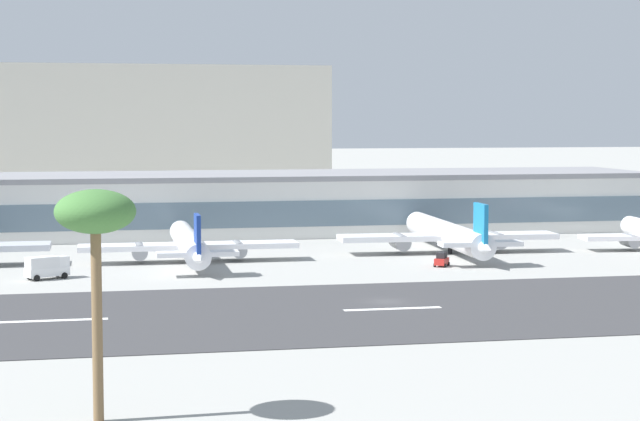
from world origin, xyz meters
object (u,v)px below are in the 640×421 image
Objects in this scene: terminal_building at (281,202)px; airliner_blue_tail_gate_2 at (450,235)px; service_box_truck_1 at (47,267)px; distant_hotel_block at (99,132)px; airliner_navy_tail_gate_1 at (189,245)px; service_baggage_tug_0 at (442,260)px; palm_tree_1 at (95,220)px.

terminal_building is 3.16× the size of airliner_blue_tail_gate_2.
airliner_blue_tail_gate_2 is at bearing -12.06° from service_box_truck_1.
airliner_navy_tail_gate_1 is (13.49, -157.01, -16.12)m from distant_hotel_block.
distant_hotel_block is 20.46× the size of service_box_truck_1.
service_box_truck_1 is at bearing -126.58° from terminal_building.
airliner_blue_tail_gate_2 is at bearing -61.78° from terminal_building.
service_baggage_tug_0 is at bearing -73.10° from distant_hotel_block.
airliner_blue_tail_gate_2 reaches higher than airliner_navy_tail_gate_1.
airliner_blue_tail_gate_2 reaches higher than service_box_truck_1.
service_baggage_tug_0 is at bearing -74.40° from terminal_building.
distant_hotel_block is 36.99× the size of service_baggage_tug_0.
distant_hotel_block is (-35.58, 112.56, 13.03)m from terminal_building.
airliner_navy_tail_gate_1 is 6.74× the size of service_box_truck_1.
airliner_blue_tail_gate_2 is 2.68× the size of palm_tree_1.
palm_tree_1 is at bearing -0.94° from service_baggage_tug_0.
distant_hotel_block is 7.49× the size of palm_tree_1.
service_box_truck_1 is at bearing -55.83° from service_baggage_tug_0.
palm_tree_1 is (-14.35, -91.94, 12.42)m from airliner_navy_tail_gate_1.
distant_hotel_block is at bearing 107.54° from terminal_building.
terminal_building is 73.05m from service_box_truck_1.
airliner_blue_tail_gate_2 reaches higher than service_baggage_tug_0.
service_baggage_tug_0 is at bearing -107.38° from airliner_navy_tail_gate_1.
palm_tree_1 is (-36.44, -136.39, 9.34)m from terminal_building.
service_baggage_tug_0 is 96.44m from palm_tree_1.
service_baggage_tug_0 is at bearing 159.96° from airliner_blue_tail_gate_2.
distant_hotel_block is 177.70m from service_baggage_tug_0.
airliner_blue_tail_gate_2 is 7.31× the size of service_box_truck_1.
terminal_building is 1.13× the size of distant_hotel_block.
airliner_navy_tail_gate_1 is 0.92× the size of airliner_blue_tail_gate_2.
service_box_truck_1 is at bearing 95.16° from palm_tree_1.
airliner_blue_tail_gate_2 is 13.21× the size of service_baggage_tug_0.
distant_hotel_block is at bearing 22.68° from airliner_blue_tail_gate_2.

